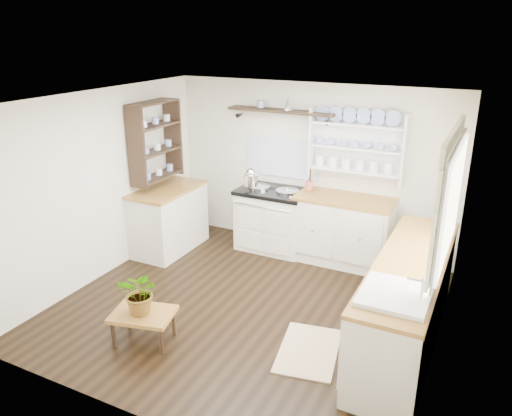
% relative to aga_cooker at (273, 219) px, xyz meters
% --- Properties ---
extents(floor, '(4.00, 3.80, 0.01)m').
position_rel_aga_cooker_xyz_m(floor, '(0.41, -1.57, -0.44)').
color(floor, black).
rests_on(floor, ground).
extents(wall_back, '(4.00, 0.02, 2.30)m').
position_rel_aga_cooker_xyz_m(wall_back, '(0.41, 0.33, 0.71)').
color(wall_back, beige).
rests_on(wall_back, ground).
extents(wall_right, '(0.02, 3.80, 2.30)m').
position_rel_aga_cooker_xyz_m(wall_right, '(2.41, -1.57, 0.71)').
color(wall_right, beige).
rests_on(wall_right, ground).
extents(wall_left, '(0.02, 3.80, 2.30)m').
position_rel_aga_cooker_xyz_m(wall_left, '(-1.59, -1.57, 0.71)').
color(wall_left, beige).
rests_on(wall_left, ground).
extents(ceiling, '(4.00, 3.80, 0.01)m').
position_rel_aga_cooker_xyz_m(ceiling, '(0.41, -1.57, 1.86)').
color(ceiling, white).
rests_on(ceiling, wall_back).
extents(window, '(0.08, 1.55, 1.22)m').
position_rel_aga_cooker_xyz_m(window, '(2.36, -1.42, 1.12)').
color(window, white).
rests_on(window, wall_right).
extents(aga_cooker, '(0.97, 0.68, 0.90)m').
position_rel_aga_cooker_xyz_m(aga_cooker, '(0.00, 0.00, 0.00)').
color(aga_cooker, silver).
rests_on(aga_cooker, floor).
extents(back_cabinets, '(1.27, 0.63, 0.90)m').
position_rel_aga_cooker_xyz_m(back_cabinets, '(1.01, 0.03, 0.02)').
color(back_cabinets, beige).
rests_on(back_cabinets, floor).
extents(right_cabinets, '(0.62, 2.43, 0.90)m').
position_rel_aga_cooker_xyz_m(right_cabinets, '(2.11, -1.47, 0.02)').
color(right_cabinets, beige).
rests_on(right_cabinets, floor).
extents(belfast_sink, '(0.55, 0.60, 0.45)m').
position_rel_aga_cooker_xyz_m(belfast_sink, '(2.11, -2.22, 0.36)').
color(belfast_sink, white).
rests_on(belfast_sink, right_cabinets).
extents(left_cabinets, '(0.62, 1.13, 0.90)m').
position_rel_aga_cooker_xyz_m(left_cabinets, '(-1.29, -0.67, 0.02)').
color(left_cabinets, beige).
rests_on(left_cabinets, floor).
extents(plate_rack, '(1.20, 0.22, 0.90)m').
position_rel_aga_cooker_xyz_m(plate_rack, '(1.06, 0.29, 1.11)').
color(plate_rack, white).
rests_on(plate_rack, wall_back).
extents(high_shelf, '(1.50, 0.29, 0.16)m').
position_rel_aga_cooker_xyz_m(high_shelf, '(0.01, 0.21, 1.47)').
color(high_shelf, black).
rests_on(high_shelf, wall_back).
extents(left_shelving, '(0.28, 0.80, 1.05)m').
position_rel_aga_cooker_xyz_m(left_shelving, '(-1.43, -0.67, 1.11)').
color(left_shelving, black).
rests_on(left_shelving, wall_left).
extents(kettle, '(0.20, 0.20, 0.24)m').
position_rel_aga_cooker_xyz_m(kettle, '(-0.28, -0.12, 0.61)').
color(kettle, silver).
rests_on(kettle, aga_cooker).
extents(utensil_crock, '(0.10, 0.10, 0.12)m').
position_rel_aga_cooker_xyz_m(utensil_crock, '(0.48, 0.11, 0.53)').
color(utensil_crock, '#9F533A').
rests_on(utensil_crock, back_cabinets).
extents(center_table, '(0.69, 0.56, 0.33)m').
position_rel_aga_cooker_xyz_m(center_table, '(-0.21, -2.61, -0.16)').
color(center_table, brown).
rests_on(center_table, floor).
extents(potted_plant, '(0.45, 0.40, 0.45)m').
position_rel_aga_cooker_xyz_m(potted_plant, '(-0.21, -2.61, 0.11)').
color(potted_plant, '#3F7233').
rests_on(potted_plant, center_table).
extents(floor_rug, '(0.69, 0.93, 0.02)m').
position_rel_aga_cooker_xyz_m(floor_rug, '(1.33, -2.04, -0.43)').
color(floor_rug, '#9E905B').
rests_on(floor_rug, floor).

